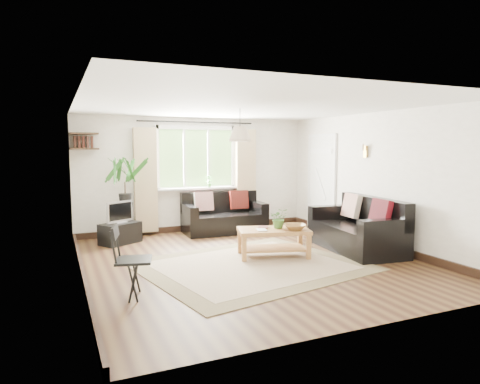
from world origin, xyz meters
name	(u,v)px	position (x,y,z in m)	size (l,w,h in m)	color
floor	(250,261)	(0.00, 0.00, 0.00)	(5.50, 5.50, 0.00)	black
ceiling	(251,106)	(0.00, 0.00, 2.40)	(5.50, 5.50, 0.00)	white
wall_back	(196,175)	(0.00, 2.75, 1.20)	(5.00, 0.02, 2.40)	silver
wall_front	(371,208)	(0.00, -2.75, 1.20)	(5.00, 0.02, 2.40)	silver
wall_left	(78,191)	(-2.50, 0.00, 1.20)	(0.02, 5.50, 2.40)	silver
wall_right	(378,180)	(2.50, 0.00, 1.20)	(0.02, 5.50, 2.40)	silver
rug	(251,265)	(-0.12, -0.28, 0.01)	(3.11, 2.66, 0.02)	beige
window	(196,158)	(0.00, 2.71, 1.55)	(2.50, 0.16, 2.16)	white
door	(321,184)	(2.47, 1.70, 1.00)	(0.06, 0.96, 2.06)	silver
corner_shelf	(84,141)	(-2.25, 2.50, 1.89)	(0.50, 0.50, 0.34)	black
pendant_lamp	(240,130)	(0.00, 0.40, 2.05)	(0.36, 0.36, 0.54)	beige
wall_sconce	(364,149)	(2.43, 0.30, 1.74)	(0.12, 0.12, 0.28)	beige
sofa_back	(224,214)	(0.45, 2.27, 0.40)	(1.68, 0.84, 0.79)	black
sofa_right	(356,225)	(1.98, -0.08, 0.43)	(0.92, 1.84, 0.87)	black
coffee_table	(273,243)	(0.45, 0.06, 0.23)	(1.13, 0.62, 0.46)	brown
table_plant	(279,218)	(0.56, 0.08, 0.63)	(0.30, 0.26, 0.33)	#3B6528
bowl	(295,227)	(0.73, -0.13, 0.51)	(0.35, 0.35, 0.09)	olive
book_a	(257,230)	(0.14, 0.05, 0.47)	(0.15, 0.20, 0.02)	white
book_b	(258,227)	(0.26, 0.25, 0.47)	(0.16, 0.21, 0.02)	#582A23
tv_stand	(120,233)	(-1.70, 2.06, 0.19)	(0.72, 0.41, 0.39)	black
tv	(120,212)	(-1.70, 2.06, 0.60)	(0.55, 0.18, 0.42)	#A5A5AA
palm_stand	(125,199)	(-1.56, 2.27, 0.80)	(0.62, 0.62, 1.60)	black
folding_chair	(134,261)	(-1.96, -0.94, 0.43)	(0.45, 0.45, 0.87)	black
sill_plant	(209,181)	(0.25, 2.63, 1.06)	(0.14, 0.10, 0.27)	#2D6023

